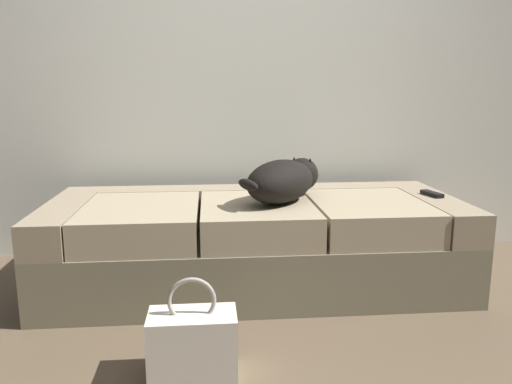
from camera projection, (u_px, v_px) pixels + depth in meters
The scene contains 5 objects.
back_wall at pixel (245, 29), 3.12m from camera, with size 6.40×0.10×2.80m, color white.
couch at pixel (255, 242), 2.71m from camera, with size 2.14×0.91×0.46m.
dog_dark at pixel (284, 180), 2.61m from camera, with size 0.51×0.57×0.22m.
tv_remote at pixel (432, 194), 2.76m from camera, with size 0.04×0.15×0.02m, color black.
handbag at pixel (193, 343), 1.84m from camera, with size 0.32×0.18×0.38m.
Camera 1 is at (-0.24, -1.47, 1.03)m, focal length 35.58 mm.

